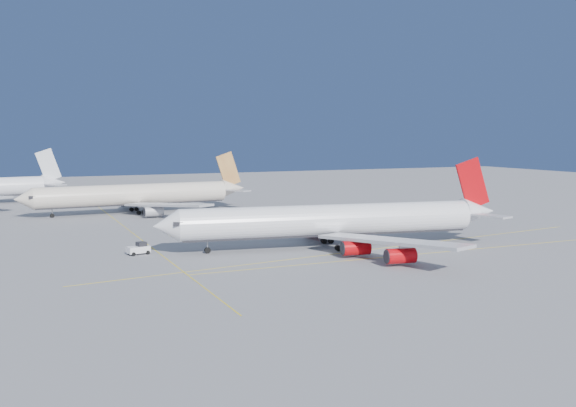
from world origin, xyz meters
name	(u,v)px	position (x,y,z in m)	size (l,w,h in m)	color
ground	(357,245)	(0.00, 0.00, 0.00)	(500.00, 500.00, 0.00)	slate
taxiway_lines	(281,245)	(-14.71, 6.34, 0.01)	(118.86, 140.00, 0.02)	yellow
airliner_virgin	(337,221)	(-5.19, -0.59, 5.46)	(73.29, 65.26, 18.11)	white
airliner_etihad	(139,195)	(-31.10, 73.60, 5.37)	(67.63, 62.40, 17.65)	beige
pushback_tug	(139,249)	(-43.74, 7.64, 1.09)	(4.53, 3.28, 2.35)	white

